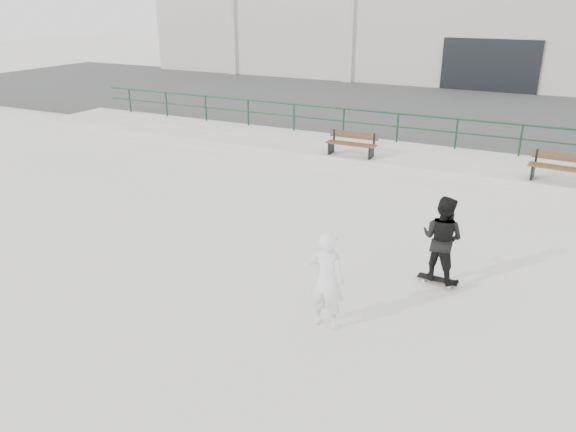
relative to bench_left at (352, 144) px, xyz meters
The scene contains 10 objects.
ground 8.69m from the bench_left, 78.11° to the right, with size 120.00×120.00×0.00m, color silver.
ledge 2.15m from the bench_left, 30.32° to the left, with size 30.00×3.00×0.50m, color #BBB4AB.
parking_strip 9.73m from the bench_left, 79.43° to the left, with size 60.00×14.00×0.50m, color #3F3F3F.
railing 2.97m from the bench_left, 52.74° to the left, with size 28.00×0.06×1.03m.
commercial_building 23.89m from the bench_left, 85.67° to the left, with size 44.20×16.33×8.00m.
bench_left is the anchor object (origin of this frame).
bench_right 6.10m from the bench_left, ahead, with size 1.74×0.61×0.79m.
skateboard 7.75m from the bench_left, 56.25° to the right, with size 0.79×0.24×0.09m.
standing_skater 7.71m from the bench_left, 56.25° to the right, with size 0.83×0.65×1.70m, color black.
seated_skater 9.27m from the bench_left, 71.60° to the right, with size 0.63×0.42×1.74m, color white.
Camera 1 is at (4.32, -7.99, 5.25)m, focal length 35.00 mm.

